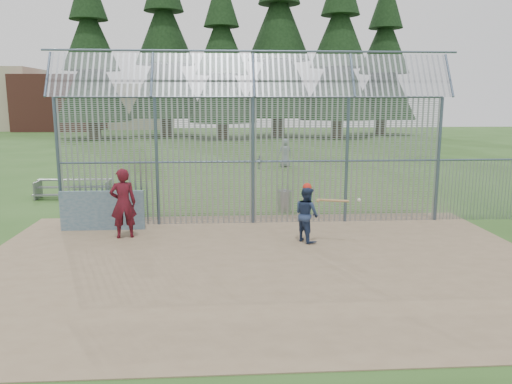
{
  "coord_description": "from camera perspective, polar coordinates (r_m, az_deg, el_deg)",
  "views": [
    {
      "loc": [
        -0.91,
        -12.08,
        3.91
      ],
      "look_at": [
        0.0,
        2.0,
        1.3
      ],
      "focal_mm": 35.0,
      "sensor_mm": 36.0,
      "label": 1
    }
  ],
  "objects": [
    {
      "name": "batter",
      "position": [
        13.89,
        5.81,
        -2.54
      ],
      "size": [
        0.88,
        0.94,
        1.55
      ],
      "primitive_type": "imported",
      "rotation": [
        0.0,
        0.0,
        2.09
      ],
      "color": "navy",
      "rests_on": "dirt_infield"
    },
    {
      "name": "backstop_fence",
      "position": [
        15.83,
        6.24,
        4.8
      ],
      "size": [
        20.09,
        0.81,
        5.3
      ],
      "color": "#47566B",
      "rests_on": "ground"
    },
    {
      "name": "bg_kid_seated",
      "position": [
        28.65,
        0.44,
        3.44
      ],
      "size": [
        0.47,
        0.46,
        0.79
      ],
      "primitive_type": "imported",
      "rotation": [
        0.0,
        0.0,
        2.4
      ],
      "color": "slate",
      "rests_on": "ground"
    },
    {
      "name": "batting_gear",
      "position": [
        13.75,
        6.66,
        0.15
      ],
      "size": [
        1.55,
        0.46,
        0.51
      ],
      "color": "red",
      "rests_on": "ground"
    },
    {
      "name": "trash_can",
      "position": [
        17.77,
        3.24,
        -0.99
      ],
      "size": [
        0.56,
        0.56,
        0.82
      ],
      "color": "#979AA0",
      "rests_on": "ground"
    },
    {
      "name": "distant_buildings",
      "position": [
        72.1,
        -22.01,
        9.49
      ],
      "size": [
        26.5,
        10.5,
        8.0
      ],
      "color": "brown",
      "rests_on": "ground"
    },
    {
      "name": "onlooker",
      "position": [
        14.65,
        -14.94,
        -1.25
      ],
      "size": [
        0.83,
        0.65,
        2.01
      ],
      "primitive_type": "imported",
      "rotation": [
        0.0,
        0.0,
        3.39
      ],
      "color": "maroon",
      "rests_on": "dirt_infield"
    },
    {
      "name": "dugout_wall",
      "position": [
        15.78,
        -17.15,
        -2.03
      ],
      "size": [
        2.5,
        0.12,
        1.2
      ],
      "primitive_type": "cube",
      "color": "#38566B",
      "rests_on": "dirt_infield"
    },
    {
      "name": "conifer_row",
      "position": [
        54.11,
        -0.7,
        17.83
      ],
      "size": [
        38.48,
        12.26,
        20.2
      ],
      "color": "#332319",
      "rests_on": "ground"
    },
    {
      "name": "dirt_infield",
      "position": [
        12.26,
        0.76,
        -8.08
      ],
      "size": [
        14.0,
        10.0,
        0.02
      ],
      "primitive_type": "cube",
      "color": "#756047",
      "rests_on": "ground"
    },
    {
      "name": "bleacher",
      "position": [
        21.41,
        -20.14,
        0.42
      ],
      "size": [
        3.0,
        0.95,
        0.72
      ],
      "color": "slate",
      "rests_on": "ground"
    },
    {
      "name": "ground",
      "position": [
        12.73,
        0.59,
        -7.41
      ],
      "size": [
        120.0,
        120.0,
        0.0
      ],
      "primitive_type": "plane",
      "color": "#2D511E",
      "rests_on": "ground"
    },
    {
      "name": "bg_kid_standing",
      "position": [
        29.56,
        3.34,
        4.51
      ],
      "size": [
        0.92,
        0.71,
        1.69
      ],
      "primitive_type": "imported",
      "rotation": [
        0.0,
        0.0,
        3.36
      ],
      "color": "slate",
      "rests_on": "ground"
    }
  ]
}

